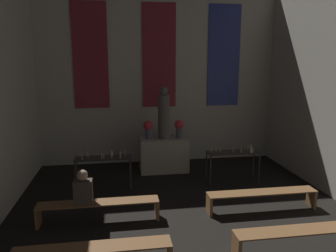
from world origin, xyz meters
The scene contains 11 objects.
wall_back centered at (0.00, 10.16, 2.79)m, with size 7.53×0.16×5.53m.
altar centered at (0.00, 9.13, 0.49)m, with size 1.38×0.75×0.98m.
statue centered at (0.00, 9.13, 1.66)m, with size 0.33×0.33×1.48m.
flower_vase_left centered at (-0.45, 9.13, 1.28)m, with size 0.27×0.27×0.52m.
flower_vase_right centered at (0.45, 9.13, 1.28)m, with size 0.27×0.27×0.52m.
candle_rack_left centered at (-1.69, 7.99, 0.71)m, with size 1.39×0.45×1.02m.
candle_rack_right centered at (1.69, 7.99, 0.71)m, with size 1.39×0.45×1.01m.
pew_third_right centered at (1.72, 4.62, 0.32)m, with size 2.39×0.36×0.42m.
pew_back_left centered at (-1.72, 6.23, 0.32)m, with size 2.39×0.36×0.42m.
pew_back_right centered at (1.72, 6.23, 0.32)m, with size 2.39×0.36×0.42m.
person_seated centered at (-2.01, 6.23, 0.72)m, with size 0.36×0.24×0.68m.
Camera 1 is at (-1.29, 0.02, 3.18)m, focal length 35.00 mm.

